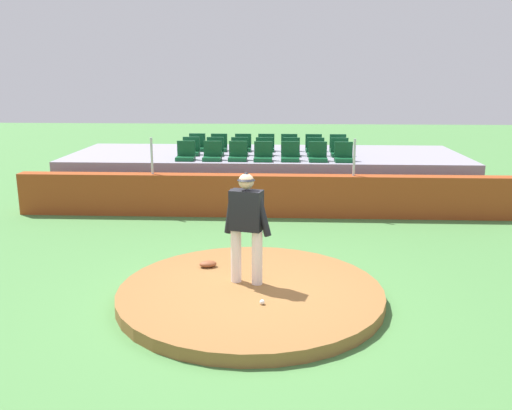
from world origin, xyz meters
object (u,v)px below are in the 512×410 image
Objects in this scene: fielding_glove at (208,264)px; stadium_chair_12 at (316,150)px; stadium_chair_0 at (186,154)px; stadium_chair_11 at (291,150)px; pitcher at (246,220)px; stadium_chair_8 at (215,150)px; stadium_chair_17 at (266,146)px; stadium_chair_18 at (289,146)px; stadium_chair_3 at (263,155)px; stadium_chair_5 at (318,155)px; baseball at (262,302)px; stadium_chair_7 at (191,149)px; stadium_chair_19 at (314,146)px; stadium_chair_14 at (197,145)px; stadium_chair_9 at (239,150)px; stadium_chair_16 at (243,146)px; stadium_chair_1 at (212,154)px; stadium_chair_10 at (264,150)px; stadium_chair_20 at (338,146)px; stadium_chair_4 at (290,155)px; stadium_chair_6 at (344,155)px; stadium_chair_13 at (340,151)px; stadium_chair_15 at (219,146)px; stadium_chair_2 at (238,154)px.

stadium_chair_12 reaches higher than fielding_glove.
stadium_chair_11 is (2.82, 0.90, 0.00)m from stadium_chair_0.
pitcher is 3.62× the size of stadium_chair_8.
pitcher is at bearing 89.46° from stadium_chair_17.
stadium_chair_12 and stadium_chair_18 have the same top height.
stadium_chair_18 is (0.71, 1.82, 0.00)m from stadium_chair_3.
stadium_chair_0 is 1.00× the size of stadium_chair_5.
baseball is at bearing 107.82° from fielding_glove.
stadium_chair_19 is (3.51, 0.87, 0.00)m from stadium_chair_7.
stadium_chair_12 is 3.60m from stadium_chair_14.
stadium_chair_9 is 0.89m from stadium_chair_16.
baseball is at bearing 91.91° from stadium_chair_3.
stadium_chair_1 is at bearing -0.13° from stadium_chair_5.
stadium_chair_3 is 1.00× the size of stadium_chair_16.
stadium_chair_10 is at bearing -112.24° from fielding_glove.
baseball is 8.84m from stadium_chair_18.
stadium_chair_12 is (1.49, 7.01, 0.12)m from pitcher.
pitcher is 6.09m from stadium_chair_3.
stadium_chair_10 is 1.00× the size of stadium_chair_20.
baseball is 0.15× the size of stadium_chair_12.
stadium_chair_11 is at bearing -129.20° from stadium_chair_3.
stadium_chair_5 is (0.73, -0.01, 0.00)m from stadium_chair_4.
stadium_chair_6 and stadium_chair_13 have the same top height.
stadium_chair_20 is (3.54, 0.90, 0.00)m from stadium_chair_8.
stadium_chair_7 is at bearing 17.56° from stadium_chair_18.
stadium_chair_9 is at bearing -18.13° from stadium_chair_6.
stadium_chair_6 and stadium_chair_11 have the same top height.
stadium_chair_14 is 1.00× the size of stadium_chair_20.
fielding_glove is 6.79m from stadium_chair_12.
stadium_chair_14 is 1.38m from stadium_chair_16.
stadium_chair_4 is (0.71, 0.03, 0.00)m from stadium_chair_3.
stadium_chair_7 is 1.00× the size of stadium_chair_15.
stadium_chair_11 reaches higher than baseball.
stadium_chair_11 is at bearing 128.82° from stadium_chair_17.
pitcher is 6.03× the size of fielding_glove.
stadium_chair_13 is (0.67, -0.01, 0.00)m from stadium_chair_12.
baseball is at bearing 82.19° from stadium_chair_19.
stadium_chair_18 is (0.68, -0.01, 0.00)m from stadium_chair_17.
stadium_chair_17 is (2.09, 1.81, 0.00)m from stadium_chair_0.
stadium_chair_4 is 1.00× the size of stadium_chair_18.
stadium_chair_17 is at bearing -41.23° from stadium_chair_6.
stadium_chair_11 is at bearing 161.96° from stadium_chair_14.
stadium_chair_17 is at bearing -0.98° from stadium_chair_18.
stadium_chair_13 is 1.00× the size of stadium_chair_16.
fielding_glove is at bearing 70.81° from stadium_chair_12.
baseball is 0.15× the size of stadium_chair_8.
stadium_chair_0 is 1.00× the size of stadium_chair_2.
stadium_chair_12 and stadium_chair_17 have the same top height.
stadium_chair_13 is at bearing -162.65° from stadium_chair_2.
stadium_chair_13 is at bearing 179.08° from stadium_chair_11.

